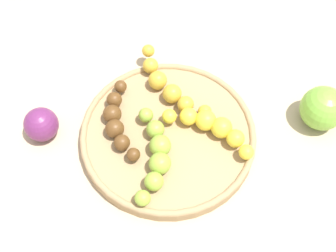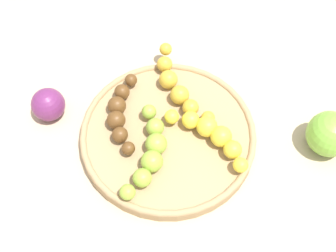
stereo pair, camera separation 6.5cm
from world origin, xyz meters
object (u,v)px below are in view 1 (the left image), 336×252
Objects in this scene: fruit_bowl at (168,135)px; banana_green at (156,154)px; banana_overripe at (117,121)px; plum_purple at (41,124)px; banana_spotted at (167,85)px; apple_green at (323,108)px; banana_yellow at (212,127)px.

fruit_bowl is 0.05m from banana_green.
fruit_bowl is 0.08m from banana_overripe.
banana_green and plum_purple have the same top height.
apple_green is (0.02, 0.24, 0.00)m from banana_spotted.
plum_purple is (-0.04, -0.18, -0.01)m from banana_green.
fruit_bowl is 1.94× the size of banana_overripe.
banana_green is at bearing 123.39° from banana_overripe.
plum_purple reaches higher than banana_overripe.
banana_green is 1.18× the size of banana_spotted.
banana_overripe is at bearing 135.56° from banana_green.
banana_spotted is at bearing 115.76° from plum_purple.
apple_green reaches higher than banana_green.
plum_purple is (0.01, -0.19, 0.01)m from fruit_bowl.
banana_yellow is 0.10m from banana_spotted.
banana_yellow is 2.58× the size of plum_purple.
banana_spotted is (-0.12, 0.00, -0.00)m from banana_green.
banana_yellow is at bearing 96.60° from fruit_bowl.
apple_green is (-0.05, 0.16, -0.00)m from banana_yellow.
fruit_bowl is 1.72× the size of banana_green.
banana_overripe is (0.00, -0.14, -0.00)m from banana_yellow.
banana_green is (0.05, -0.01, 0.02)m from fruit_bowl.
banana_green is at bearing 46.41° from banana_spotted.
banana_overripe is (-0.00, -0.08, 0.02)m from fruit_bowl.
banana_yellow is at bearing 29.67° from banana_green.
banana_spotted is at bearing 83.11° from banana_green.
plum_purple is (0.01, -0.11, -0.01)m from banana_overripe.
banana_yellow is 0.14m from banana_overripe.
apple_green is 0.42m from plum_purple.
banana_overripe is at bearing 5.34° from banana_spotted.
banana_yellow is 0.17m from apple_green.
banana_green is 0.18m from plum_purple.
fruit_bowl is 0.24m from apple_green.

